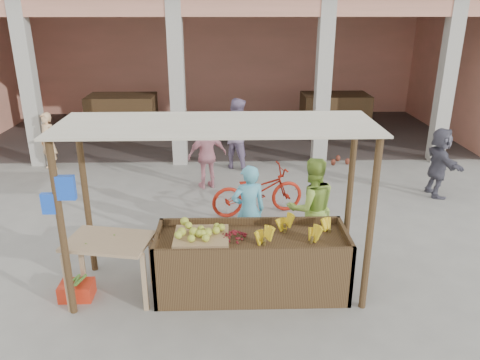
{
  "coord_description": "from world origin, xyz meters",
  "views": [
    {
      "loc": [
        0.18,
        -5.62,
        3.78
      ],
      "look_at": [
        0.37,
        1.2,
        1.2
      ],
      "focal_mm": 35.0,
      "sensor_mm": 36.0,
      "label": 1
    }
  ],
  "objects_px": {
    "red_crate": "(77,290)",
    "motorcycle": "(258,190)",
    "fruit_stall": "(252,265)",
    "side_table": "(109,249)",
    "vendor_blue": "(248,208)",
    "vendor_green": "(311,205)"
  },
  "relations": [
    {
      "from": "red_crate",
      "to": "motorcycle",
      "type": "height_order",
      "value": "motorcycle"
    },
    {
      "from": "fruit_stall",
      "to": "side_table",
      "type": "xyz_separation_m",
      "value": [
        -1.9,
        -0.12,
        0.33
      ]
    },
    {
      "from": "fruit_stall",
      "to": "vendor_blue",
      "type": "height_order",
      "value": "vendor_blue"
    },
    {
      "from": "motorcycle",
      "to": "side_table",
      "type": "bearing_deg",
      "value": 127.4
    },
    {
      "from": "fruit_stall",
      "to": "motorcycle",
      "type": "bearing_deg",
      "value": 84.51
    },
    {
      "from": "side_table",
      "to": "red_crate",
      "type": "xyz_separation_m",
      "value": [
        -0.5,
        -0.01,
        -0.62
      ]
    },
    {
      "from": "motorcycle",
      "to": "vendor_green",
      "type": "bearing_deg",
      "value": -169.08
    },
    {
      "from": "fruit_stall",
      "to": "motorcycle",
      "type": "height_order",
      "value": "motorcycle"
    },
    {
      "from": "fruit_stall",
      "to": "red_crate",
      "type": "bearing_deg",
      "value": -176.85
    },
    {
      "from": "vendor_blue",
      "to": "motorcycle",
      "type": "height_order",
      "value": "vendor_blue"
    },
    {
      "from": "side_table",
      "to": "fruit_stall",
      "type": "bearing_deg",
      "value": 14.39
    },
    {
      "from": "vendor_blue",
      "to": "vendor_green",
      "type": "relative_size",
      "value": 0.94
    },
    {
      "from": "side_table",
      "to": "motorcycle",
      "type": "relative_size",
      "value": 0.64
    },
    {
      "from": "vendor_green",
      "to": "motorcycle",
      "type": "distance_m",
      "value": 1.78
    },
    {
      "from": "side_table",
      "to": "vendor_green",
      "type": "height_order",
      "value": "vendor_green"
    },
    {
      "from": "fruit_stall",
      "to": "vendor_green",
      "type": "height_order",
      "value": "vendor_green"
    },
    {
      "from": "fruit_stall",
      "to": "motorcycle",
      "type": "distance_m",
      "value": 2.56
    },
    {
      "from": "vendor_blue",
      "to": "red_crate",
      "type": "bearing_deg",
      "value": 11.46
    },
    {
      "from": "fruit_stall",
      "to": "red_crate",
      "type": "distance_m",
      "value": 2.42
    },
    {
      "from": "motorcycle",
      "to": "vendor_blue",
      "type": "bearing_deg",
      "value": 157.1
    },
    {
      "from": "vendor_green",
      "to": "motorcycle",
      "type": "xyz_separation_m",
      "value": [
        -0.73,
        1.58,
        -0.37
      ]
    },
    {
      "from": "fruit_stall",
      "to": "vendor_blue",
      "type": "relative_size",
      "value": 1.62
    }
  ]
}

